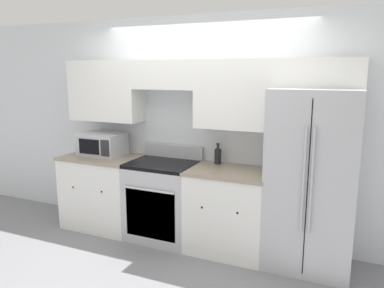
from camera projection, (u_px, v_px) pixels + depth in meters
ground_plane at (181, 254)px, 4.09m from camera, size 12.00×12.00×0.00m
wall_back at (203, 115)px, 4.33m from camera, size 8.00×0.39×2.60m
lower_cabinets_left at (103, 191)px, 4.77m from camera, size 0.96×0.64×0.92m
lower_cabinets_right at (229, 211)px, 4.10m from camera, size 0.88×0.64×0.92m
oven_range at (163, 200)px, 4.42m from camera, size 0.78×0.65×1.08m
refrigerator at (312, 179)px, 3.74m from camera, size 0.84×0.78×1.81m
microwave at (102, 144)px, 4.70m from camera, size 0.54×0.40×0.28m
bottle at (218, 156)px, 4.27m from camera, size 0.08×0.08×0.24m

